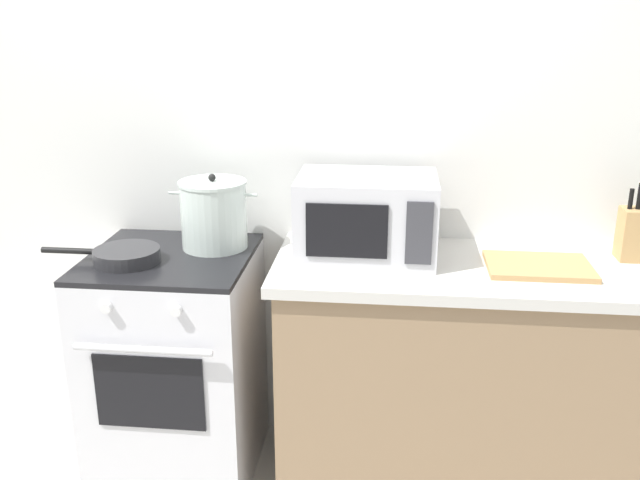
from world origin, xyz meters
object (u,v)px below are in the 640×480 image
at_px(knife_block, 638,233).
at_px(stove, 177,366).
at_px(cutting_board, 539,266).
at_px(frying_pan, 125,255).
at_px(stock_pot, 214,214).
at_px(microwave, 367,217).

bearing_deg(knife_block, stove, -175.27).
distance_m(stove, cutting_board, 1.42).
xyz_separation_m(frying_pan, knife_block, (1.84, 0.23, 0.07)).
relative_size(stock_pot, microwave, 0.68).
height_order(stock_pot, knife_block, stock_pot).
bearing_deg(stock_pot, cutting_board, -5.48).
bearing_deg(microwave, frying_pan, -169.25).
relative_size(microwave, cutting_board, 1.39).
height_order(cutting_board, knife_block, knife_block).
xyz_separation_m(stove, stock_pot, (0.15, 0.12, 0.59)).
xyz_separation_m(stock_pot, frying_pan, (-0.28, -0.20, -0.10)).
bearing_deg(frying_pan, microwave, 10.75).
relative_size(stove, microwave, 1.84).
relative_size(frying_pan, microwave, 0.87).
relative_size(stove, frying_pan, 2.10).
distance_m(microwave, cutting_board, 0.63).
xyz_separation_m(frying_pan, microwave, (0.86, 0.16, 0.12)).
height_order(frying_pan, microwave, microwave).
bearing_deg(cutting_board, knife_block, 20.84).
bearing_deg(stock_pot, knife_block, 0.95).
height_order(stock_pot, frying_pan, stock_pot).
bearing_deg(frying_pan, cutting_board, 3.32).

